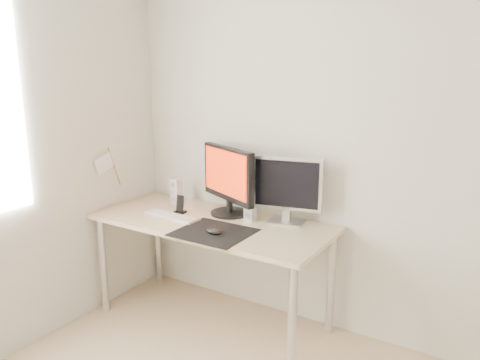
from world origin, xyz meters
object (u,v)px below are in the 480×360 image
at_px(second_monitor, 287,187).
at_px(phone_dock, 180,208).
at_px(main_monitor, 228,178).
at_px(speaker_left, 177,191).
at_px(keyboard, 171,216).
at_px(desk, 211,232).
at_px(mouse, 214,231).
at_px(speaker_right, 250,206).

distance_m(second_monitor, phone_dock, 0.77).
relative_size(main_monitor, phone_dock, 4.10).
bearing_deg(speaker_left, keyboard, -57.52).
bearing_deg(main_monitor, desk, -97.84).
bearing_deg(keyboard, mouse, -15.83).
bearing_deg(main_monitor, second_monitor, 5.46).
height_order(speaker_left, phone_dock, speaker_left).
relative_size(second_monitor, speaker_left, 2.31).
height_order(main_monitor, speaker_right, main_monitor).
relative_size(desk, speaker_right, 8.26).
bearing_deg(phone_dock, desk, -4.31).
height_order(mouse, desk, mouse).
bearing_deg(desk, second_monitor, 25.38).
height_order(mouse, phone_dock, phone_dock).
distance_m(desk, second_monitor, 0.59).
relative_size(mouse, keyboard, 0.25).
bearing_deg(second_monitor, mouse, -123.20).
bearing_deg(desk, phone_dock, 175.69).
height_order(main_monitor, phone_dock, main_monitor).
distance_m(speaker_left, keyboard, 0.33).
relative_size(mouse, phone_dock, 0.85).
height_order(second_monitor, phone_dock, second_monitor).
relative_size(desk, second_monitor, 3.57).
xyz_separation_m(speaker_right, keyboard, (-0.48, -0.23, -0.09)).
distance_m(mouse, main_monitor, 0.47).
relative_size(desk, speaker_left, 8.26).
bearing_deg(main_monitor, keyboard, -138.01).
xyz_separation_m(main_monitor, speaker_right, (0.19, -0.03, -0.16)).
distance_m(mouse, speaker_right, 0.37).
relative_size(second_monitor, keyboard, 1.05).
bearing_deg(speaker_left, second_monitor, 1.92).
relative_size(mouse, speaker_left, 0.55).
xyz_separation_m(desk, second_monitor, (0.45, 0.21, 0.32)).
distance_m(speaker_right, phone_dock, 0.51).
xyz_separation_m(speaker_left, phone_dock, (0.16, -0.16, -0.06)).
distance_m(mouse, speaker_left, 0.73).
bearing_deg(phone_dock, mouse, -27.71).
distance_m(main_monitor, second_monitor, 0.42).
xyz_separation_m(mouse, phone_dock, (-0.45, 0.23, 0.02)).
bearing_deg(main_monitor, speaker_right, -8.62).
xyz_separation_m(second_monitor, speaker_right, (-0.23, -0.07, -0.14)).
height_order(main_monitor, keyboard, main_monitor).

